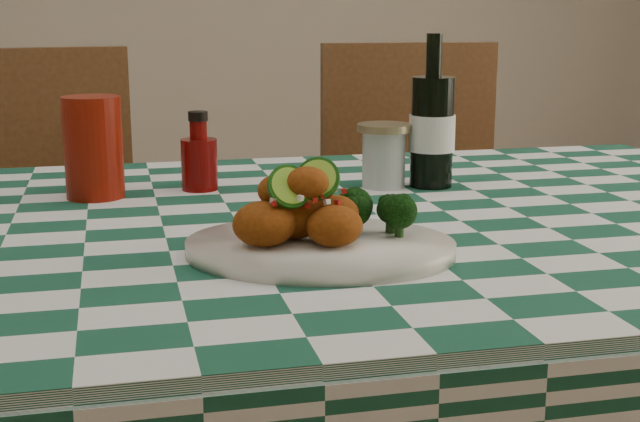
{
  "coord_description": "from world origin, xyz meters",
  "views": [
    {
      "loc": [
        -0.27,
        -1.2,
        1.08
      ],
      "look_at": [
        -0.03,
        -0.19,
        0.84
      ],
      "focal_mm": 50.0,
      "sensor_mm": 36.0,
      "label": 1
    }
  ],
  "objects": [
    {
      "name": "ketchup_bottle",
      "position": [
        -0.13,
        0.24,
        0.85
      ],
      "size": [
        0.06,
        0.06,
        0.13
      ],
      "primitive_type": null,
      "rotation": [
        0.0,
        0.0,
        0.08
      ],
      "color": "#650605",
      "rests_on": "dining_table"
    },
    {
      "name": "broccoli_side",
      "position": [
        0.05,
        -0.18,
        0.83
      ],
      "size": [
        0.07,
        0.07,
        0.06
      ],
      "primitive_type": null,
      "color": "black",
      "rests_on": "plate"
    },
    {
      "name": "red_tumbler",
      "position": [
        -0.3,
        0.22,
        0.87
      ],
      "size": [
        0.1,
        0.1,
        0.16
      ],
      "primitive_type": "cylinder",
      "rotation": [
        0.0,
        0.0,
        0.07
      ],
      "color": "maroon",
      "rests_on": "dining_table"
    },
    {
      "name": "wooden_chair_right",
      "position": [
        0.46,
        0.76,
        0.5
      ],
      "size": [
        0.48,
        0.5,
        0.99
      ],
      "primitive_type": null,
      "rotation": [
        0.0,
        0.0,
        -0.07
      ],
      "color": "#472814",
      "rests_on": "ground"
    },
    {
      "name": "wooden_chair_left",
      "position": [
        -0.41,
        0.74,
        0.49
      ],
      "size": [
        0.52,
        0.54,
        0.99
      ],
      "primitive_type": null,
      "rotation": [
        0.0,
        0.0,
        0.16
      ],
      "color": "#472814",
      "rests_on": "ground"
    },
    {
      "name": "mason_jar",
      "position": [
        0.17,
        0.19,
        0.84
      ],
      "size": [
        0.11,
        0.11,
        0.11
      ],
      "primitive_type": null,
      "rotation": [
        0.0,
        0.0,
        -0.28
      ],
      "color": "#B2BCBA",
      "rests_on": "dining_table"
    },
    {
      "name": "fried_chicken_pile",
      "position": [
        -0.05,
        -0.19,
        0.85
      ],
      "size": [
        0.14,
        0.1,
        0.09
      ],
      "primitive_type": null,
      "color": "#8D3E0D",
      "rests_on": "plate"
    },
    {
      "name": "beer_bottle",
      "position": [
        0.25,
        0.18,
        0.91
      ],
      "size": [
        0.09,
        0.09,
        0.25
      ],
      "primitive_type": null,
      "rotation": [
        0.0,
        0.0,
        -0.23
      ],
      "color": "black",
      "rests_on": "dining_table"
    },
    {
      "name": "plate",
      "position": [
        -0.03,
        -0.19,
        0.8
      ],
      "size": [
        0.39,
        0.34,
        0.02
      ],
      "primitive_type": null,
      "rotation": [
        0.0,
        0.0,
        -0.31
      ],
      "color": "silver",
      "rests_on": "dining_table"
    }
  ]
}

